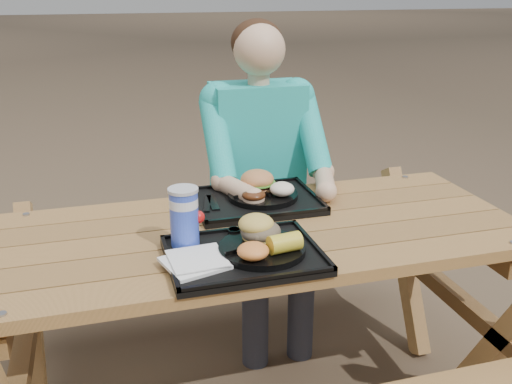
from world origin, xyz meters
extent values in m
cube|color=black|center=(-0.10, -0.21, 0.76)|extent=(0.45, 0.35, 0.02)
cube|color=black|center=(0.06, 0.21, 0.76)|extent=(0.45, 0.35, 0.02)
cylinder|color=black|center=(-0.04, -0.21, 0.78)|extent=(0.26, 0.26, 0.02)
cylinder|color=black|center=(0.09, 0.22, 0.78)|extent=(0.26, 0.26, 0.02)
cube|color=white|center=(-0.25, -0.24, 0.78)|extent=(0.20, 0.20, 0.02)
cylinder|color=blue|center=(-0.25, -0.10, 0.86)|extent=(0.09, 0.09, 0.17)
cylinder|color=#320B05|center=(-0.09, -0.08, 0.78)|extent=(0.04, 0.04, 0.03)
cylinder|color=yellow|center=(-0.03, -0.08, 0.79)|extent=(0.05, 0.05, 0.03)
ellipsoid|color=#F59440|center=(-0.09, -0.28, 0.81)|extent=(0.09, 0.09, 0.05)
cube|color=black|center=(-0.10, 0.22, 0.77)|extent=(0.04, 0.16, 0.01)
ellipsoid|color=#542710|center=(0.04, 0.16, 0.81)|extent=(0.09, 0.09, 0.04)
ellipsoid|color=white|center=(0.15, 0.17, 0.82)|extent=(0.09, 0.09, 0.05)
camera|label=1|loc=(-0.48, -1.68, 1.52)|focal=40.00mm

